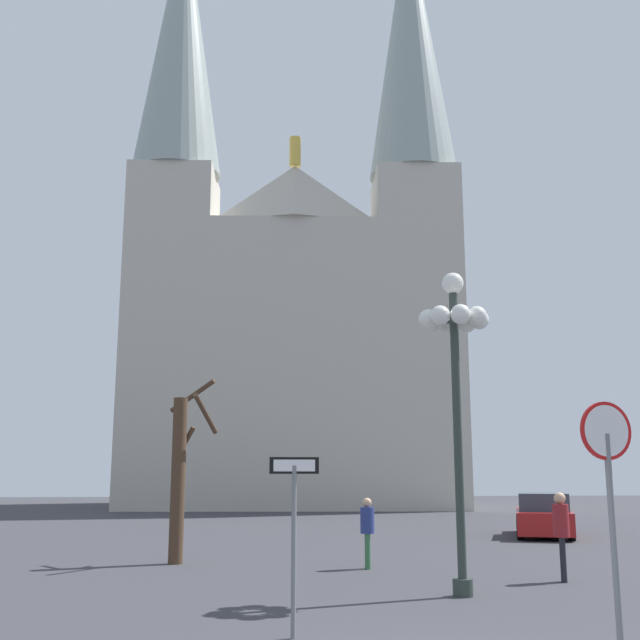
{
  "coord_description": "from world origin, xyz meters",
  "views": [
    {
      "loc": [
        -2.28,
        -8.2,
        2.19
      ],
      "look_at": [
        -0.0,
        20.66,
        7.83
      ],
      "focal_mm": 43.46,
      "sensor_mm": 36.0,
      "label": 1
    }
  ],
  "objects": [
    {
      "name": "bare_tree",
      "position": [
        -4.17,
        11.25,
        2.15
      ],
      "size": [
        1.28,
        1.76,
        4.48
      ],
      "color": "#473323",
      "rests_on": "ground"
    },
    {
      "name": "stop_sign",
      "position": [
        2.01,
        1.16,
        2.1
      ],
      "size": [
        0.71,
        0.19,
        3.03
      ],
      "color": "slate",
      "rests_on": "ground"
    },
    {
      "name": "parked_car_near_red",
      "position": [
        7.4,
        18.13,
        0.68
      ],
      "size": [
        3.12,
        4.89,
        1.45
      ],
      "color": "maroon",
      "rests_on": "ground"
    },
    {
      "name": "street_lamp",
      "position": [
        1.37,
        5.91,
        4.31
      ],
      "size": [
        1.35,
        1.35,
        5.9
      ],
      "color": "#2D3833",
      "rests_on": "ground"
    },
    {
      "name": "pedestrian_walking",
      "position": [
        3.86,
        7.52,
        1.07
      ],
      "size": [
        0.32,
        0.32,
        1.75
      ],
      "color": "black",
      "rests_on": "ground"
    },
    {
      "name": "pedestrian_standing",
      "position": [
        0.24,
        9.91,
        0.94
      ],
      "size": [
        0.32,
        0.32,
        1.57
      ],
      "color": "#33663F",
      "rests_on": "ground"
    },
    {
      "name": "one_way_arrow_sign",
      "position": [
        -1.78,
        2.66,
        1.5
      ],
      "size": [
        0.69,
        0.07,
        2.37
      ],
      "color": "slate",
      "rests_on": "ground"
    },
    {
      "name": "cathedral",
      "position": [
        -0.08,
        39.97,
        12.38
      ],
      "size": [
        20.6,
        14.24,
        39.7
      ],
      "color": "#BCB5A5",
      "rests_on": "ground"
    }
  ]
}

